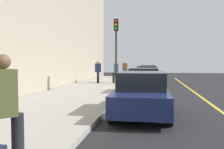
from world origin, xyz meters
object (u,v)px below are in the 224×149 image
(parked_car_navy, at_px, (142,94))
(pedestrian_navy_coat, at_px, (98,71))
(pedestrian_blue_coat, at_px, (116,71))
(parked_car_silver, at_px, (144,81))
(traffic_light_pole, at_px, (116,42))
(pedestrian_olive_coat, at_px, (4,108))
(pedestrian_brown_coat, at_px, (125,69))
(parked_car_maroon, at_px, (147,75))
(parked_car_green, at_px, (148,72))

(parked_car_navy, height_order, pedestrian_navy_coat, pedestrian_navy_coat)
(parked_car_navy, xyz_separation_m, pedestrian_blue_coat, (-10.96, -2.56, 0.36))
(parked_car_silver, relative_size, pedestrian_blue_coat, 2.41)
(parked_car_silver, height_order, traffic_light_pole, traffic_light_pole)
(parked_car_silver, relative_size, pedestrian_olive_coat, 2.36)
(pedestrian_brown_coat, bearing_deg, parked_car_maroon, 23.43)
(parked_car_silver, bearing_deg, pedestrian_navy_coat, -144.52)
(parked_car_maroon, bearing_deg, pedestrian_navy_coat, -75.57)
(pedestrian_blue_coat, relative_size, pedestrian_olive_coat, 0.98)
(traffic_light_pole, bearing_deg, pedestrian_brown_coat, -176.20)
(parked_car_silver, bearing_deg, parked_car_maroon, 179.76)
(pedestrian_navy_coat, bearing_deg, parked_car_navy, 20.25)
(parked_car_green, bearing_deg, traffic_light_pole, -7.57)
(parked_car_green, relative_size, pedestrian_navy_coat, 2.39)
(parked_car_navy, bearing_deg, pedestrian_blue_coat, -166.87)
(parked_car_maroon, xyz_separation_m, pedestrian_olive_coat, (17.12, -1.91, 0.37))
(pedestrian_brown_coat, bearing_deg, pedestrian_blue_coat, 0.46)
(parked_car_navy, distance_m, pedestrian_brown_coat, 18.19)
(pedestrian_blue_coat, relative_size, traffic_light_pole, 0.42)
(parked_car_green, height_order, traffic_light_pole, traffic_light_pole)
(pedestrian_blue_coat, relative_size, pedestrian_brown_coat, 1.00)
(parked_car_green, xyz_separation_m, pedestrian_navy_coat, (7.63, -3.95, 0.38))
(parked_car_navy, bearing_deg, parked_car_maroon, -179.70)
(parked_car_maroon, height_order, pedestrian_olive_coat, pedestrian_olive_coat)
(parked_car_navy, height_order, traffic_light_pole, traffic_light_pole)
(traffic_light_pole, bearing_deg, parked_car_green, 172.43)
(pedestrian_blue_coat, height_order, traffic_light_pole, traffic_light_pole)
(pedestrian_brown_coat, xyz_separation_m, pedestrian_navy_coat, (6.92, -1.47, 0.02))
(parked_car_navy, distance_m, pedestrian_navy_coat, 11.81)
(parked_car_green, bearing_deg, pedestrian_olive_coat, -4.43)
(parked_car_green, bearing_deg, parked_car_maroon, 0.63)
(parked_car_silver, xyz_separation_m, pedestrian_blue_coat, (-5.49, -2.47, 0.36))
(pedestrian_blue_coat, height_order, pedestrian_navy_coat, pedestrian_navy_coat)
(parked_car_silver, bearing_deg, parked_car_green, -179.81)
(parked_car_navy, bearing_deg, traffic_light_pole, -163.25)
(pedestrian_blue_coat, height_order, pedestrian_brown_coat, pedestrian_brown_coat)
(parked_car_green, relative_size, parked_car_silver, 1.01)
(pedestrian_navy_coat, bearing_deg, parked_car_silver, 35.48)
(parked_car_green, distance_m, pedestrian_navy_coat, 8.60)
(parked_car_green, xyz_separation_m, traffic_light_pole, (12.66, -1.68, 2.30))
(pedestrian_brown_coat, bearing_deg, pedestrian_olive_coat, 1.60)
(pedestrian_blue_coat, xyz_separation_m, pedestrian_olive_coat, (15.97, 0.58, 0.02))
(parked_car_maroon, bearing_deg, parked_car_navy, 0.30)
(pedestrian_brown_coat, relative_size, traffic_light_pole, 0.42)
(parked_car_green, xyz_separation_m, pedestrian_olive_coat, (23.72, -1.84, 0.37))
(parked_car_silver, xyz_separation_m, parked_car_navy, (5.47, 0.09, -0.00))
(pedestrian_olive_coat, xyz_separation_m, traffic_light_pole, (-11.05, 0.15, 1.93))
(parked_car_maroon, distance_m, pedestrian_blue_coat, 2.77)
(parked_car_maroon, xyz_separation_m, parked_car_silver, (6.64, -0.03, -0.00))
(parked_car_navy, bearing_deg, parked_car_green, -179.58)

